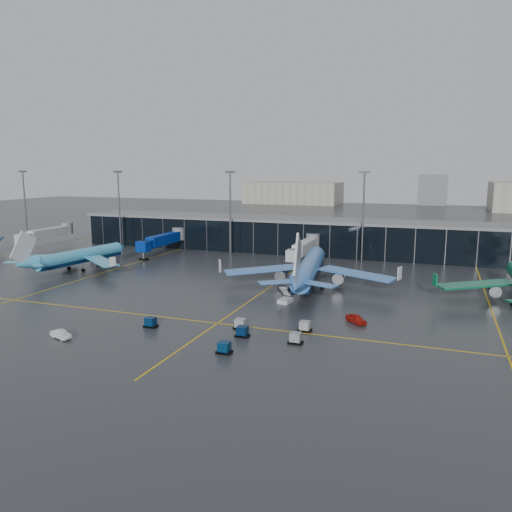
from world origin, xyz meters
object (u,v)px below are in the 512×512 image
(airliner_arkefly, at_px, (80,248))
(service_van_white, at_px, (61,334))
(airliner_klm_near, at_px, (309,256))
(service_van_red, at_px, (356,319))
(mobile_airstair, at_px, (285,299))
(baggage_carts, at_px, (242,332))

(airliner_arkefly, distance_m, service_van_white, 56.46)
(airliner_klm_near, height_order, service_van_red, airliner_klm_near)
(airliner_klm_near, height_order, mobile_airstair, airliner_klm_near)
(airliner_arkefly, bearing_deg, baggage_carts, -23.01)
(airliner_klm_near, bearing_deg, mobile_airstair, -102.27)
(airliner_arkefly, height_order, service_van_white, airliner_arkefly)
(airliner_arkefly, distance_m, baggage_carts, 69.05)
(airliner_klm_near, xyz_separation_m, mobile_airstair, (-1.14, -14.54, -6.20))
(mobile_airstair, bearing_deg, baggage_carts, -82.97)
(airliner_klm_near, bearing_deg, baggage_carts, -100.53)
(service_van_white, bearing_deg, service_van_red, -43.66)
(airliner_klm_near, relative_size, mobile_airstair, 12.98)
(airliner_arkefly, bearing_deg, service_van_white, -46.55)
(airliner_klm_near, height_order, baggage_carts, airliner_klm_near)
(service_van_red, height_order, service_van_white, service_van_red)
(mobile_airstair, bearing_deg, airliner_klm_near, 94.12)
(airliner_klm_near, height_order, service_van_white, airliner_klm_near)
(baggage_carts, relative_size, mobile_airstair, 7.76)
(airliner_klm_near, bearing_deg, airliner_arkefly, 173.45)
(mobile_airstair, bearing_deg, service_van_red, -20.50)
(service_van_red, bearing_deg, airliner_klm_near, 75.80)
(service_van_red, bearing_deg, baggage_carts, 174.04)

